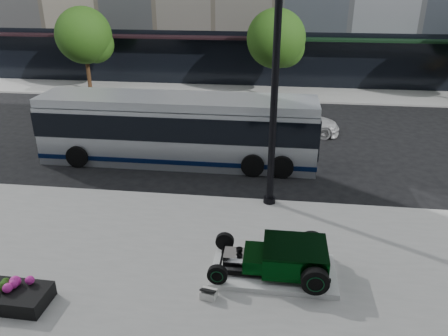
# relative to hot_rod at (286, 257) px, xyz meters

# --- Properties ---
(ground) EXTENTS (120.00, 120.00, 0.00)m
(ground) POSITION_rel_hot_rod_xyz_m (-1.77, 6.34, -0.70)
(ground) COLOR black
(ground) RESTS_ON ground
(sidewalk_far) EXTENTS (70.00, 4.00, 0.12)m
(sidewalk_far) POSITION_rel_hot_rod_xyz_m (-1.77, 20.34, -0.64)
(sidewalk_far) COLOR gray
(sidewalk_far) RESTS_ON ground
(street_trees) EXTENTS (29.80, 3.80, 5.70)m
(street_trees) POSITION_rel_hot_rod_xyz_m (-0.62, 19.42, 3.07)
(street_trees) COLOR black
(street_trees) RESTS_ON sidewalk_far
(display_plinth) EXTENTS (3.40, 1.80, 0.15)m
(display_plinth) POSITION_rel_hot_rod_xyz_m (-0.33, -0.00, -0.50)
(display_plinth) COLOR silver
(display_plinth) RESTS_ON sidewalk_near
(hot_rod) EXTENTS (3.22, 2.00, 0.81)m
(hot_rod) POSITION_rel_hot_rod_xyz_m (0.00, 0.00, 0.00)
(hot_rod) COLOR black
(hot_rod) RESTS_ON display_plinth
(info_plaque) EXTENTS (0.45, 0.37, 0.31)m
(info_plaque) POSITION_rel_hot_rod_xyz_m (-1.95, -1.20, -0.45)
(info_plaque) COLOR silver
(info_plaque) RESTS_ON sidewalk_near
(lamppost) EXTENTS (0.44, 0.44, 7.96)m
(lamppost) POSITION_rel_hot_rod_xyz_m (-0.57, 4.14, 3.10)
(lamppost) COLOR black
(lamppost) RESTS_ON sidewalk_near
(flower_planter) EXTENTS (2.05, 1.05, 0.66)m
(flower_planter) POSITION_rel_hot_rod_xyz_m (-6.90, -2.03, -0.34)
(flower_planter) COLOR black
(flower_planter) RESTS_ON sidewalk_near
(transit_bus) EXTENTS (12.12, 2.88, 2.92)m
(transit_bus) POSITION_rel_hot_rod_xyz_m (-4.73, 7.89, 0.79)
(transit_bus) COLOR #ADB1B7
(transit_bus) RESTS_ON ground
(white_sedan) EXTENTS (4.52, 1.94, 1.30)m
(white_sedan) POSITION_rel_hot_rod_xyz_m (0.54, 12.16, -0.05)
(white_sedan) COLOR silver
(white_sedan) RESTS_ON ground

